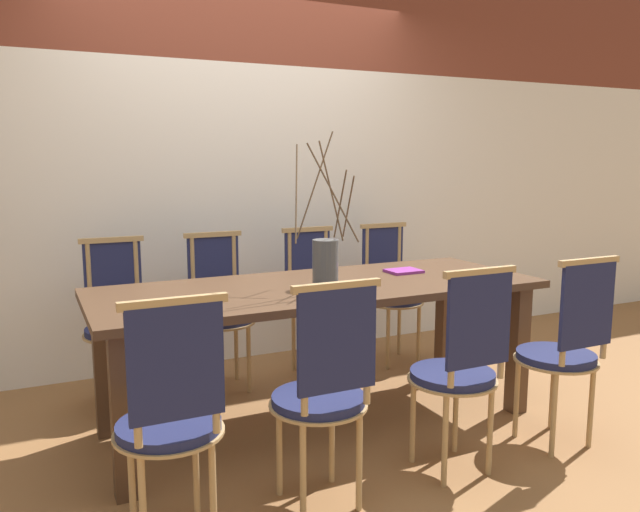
% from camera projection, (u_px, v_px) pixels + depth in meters
% --- Properties ---
extents(ground_plane, '(16.00, 16.00, 0.00)m').
position_uv_depth(ground_plane, '(320.00, 422.00, 3.38)').
color(ground_plane, olive).
extents(wall_rear, '(12.00, 0.06, 3.20)m').
position_uv_depth(wall_rear, '(240.00, 131.00, 4.27)').
color(wall_rear, white).
rests_on(wall_rear, ground_plane).
extents(dining_table, '(2.34, 0.88, 0.76)m').
position_uv_depth(dining_table, '(320.00, 304.00, 3.28)').
color(dining_table, '#4C3321').
rests_on(dining_table, ground_plane).
extents(chair_near_leftend, '(0.40, 0.40, 0.96)m').
position_uv_depth(chair_near_leftend, '(171.00, 414.00, 2.22)').
color(chair_near_leftend, '#1E234C').
rests_on(chair_near_leftend, ground_plane).
extents(chair_near_left, '(0.40, 0.40, 0.96)m').
position_uv_depth(chair_near_left, '(324.00, 388.00, 2.47)').
color(chair_near_left, '#1E234C').
rests_on(chair_near_left, ground_plane).
extents(chair_near_center, '(0.40, 0.40, 0.96)m').
position_uv_depth(chair_near_center, '(460.00, 364.00, 2.76)').
color(chair_near_center, '#1E234C').
rests_on(chair_near_center, ground_plane).
extents(chair_near_right, '(0.40, 0.40, 0.96)m').
position_uv_depth(chair_near_right, '(565.00, 346.00, 3.03)').
color(chair_near_right, '#1E234C').
rests_on(chair_near_right, ground_plane).
extents(chair_far_leftend, '(0.40, 0.40, 0.96)m').
position_uv_depth(chair_far_leftend, '(118.00, 316.00, 3.59)').
color(chair_far_leftend, '#1E234C').
rests_on(chair_far_leftend, ground_plane).
extents(chair_far_left, '(0.40, 0.40, 0.96)m').
position_uv_depth(chair_far_left, '(220.00, 306.00, 3.84)').
color(chair_far_left, '#1E234C').
rests_on(chair_far_left, ground_plane).
extents(chair_far_center, '(0.40, 0.40, 0.96)m').
position_uv_depth(chair_far_center, '(315.00, 296.00, 4.12)').
color(chair_far_center, '#1E234C').
rests_on(chair_far_center, ground_plane).
extents(chair_far_right, '(0.40, 0.40, 0.96)m').
position_uv_depth(chair_far_right, '(391.00, 288.00, 4.37)').
color(chair_far_right, '#1E234C').
rests_on(chair_far_right, ground_plane).
extents(vase_centerpiece, '(0.35, 0.36, 0.79)m').
position_uv_depth(vase_centerpiece, '(326.00, 260.00, 3.18)').
color(vase_centerpiece, '#4C5156').
rests_on(vase_centerpiece, dining_table).
extents(book_stack, '(0.19, 0.16, 0.02)m').
position_uv_depth(book_stack, '(404.00, 271.00, 3.60)').
color(book_stack, '#842D8C').
rests_on(book_stack, dining_table).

